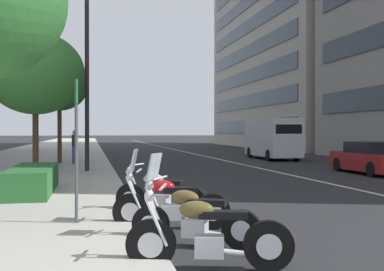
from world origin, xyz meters
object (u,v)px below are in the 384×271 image
at_px(street_lamp_with_banners, 95,42).
at_px(street_tree_near_plaza_corner, 35,73).
at_px(motorcycle_by_sign_pole, 208,238).
at_px(parking_sign_by_curb, 77,137).
at_px(pedestrian_on_plaza, 75,147).
at_px(car_mid_block_traffic, 372,158).
at_px(motorcycle_mid_row, 192,219).
at_px(street_tree_by_lamp_post, 59,88).
at_px(delivery_van_ahead, 272,138).
at_px(motorcycle_under_tarp, 160,197).
at_px(motorcycle_second_in_row, 169,205).

height_order(street_lamp_with_banners, street_tree_near_plaza_corner, street_lamp_with_banners).
height_order(motorcycle_by_sign_pole, parking_sign_by_curb, parking_sign_by_curb).
distance_m(street_lamp_with_banners, pedestrian_on_plaza, 6.67).
distance_m(car_mid_block_traffic, street_tree_near_plaza_corner, 14.24).
bearing_deg(motorcycle_mid_row, street_lamp_with_banners, -55.17).
bearing_deg(street_tree_by_lamp_post, delivery_van_ahead, -75.06).
distance_m(motorcycle_mid_row, motorcycle_under_tarp, 2.74).
bearing_deg(car_mid_block_traffic, street_tree_by_lamp_post, 63.18).
bearing_deg(pedestrian_on_plaza, motorcycle_under_tarp, 89.58).
distance_m(delivery_van_ahead, street_tree_near_plaza_corner, 17.55).
height_order(car_mid_block_traffic, delivery_van_ahead, delivery_van_ahead).
xyz_separation_m(motorcycle_mid_row, street_tree_near_plaza_corner, (11.34, 3.59, 3.55)).
relative_size(motorcycle_by_sign_pole, motorcycle_second_in_row, 1.00).
height_order(motorcycle_mid_row, pedestrian_on_plaza, pedestrian_on_plaza).
bearing_deg(pedestrian_on_plaza, car_mid_block_traffic, 142.29).
bearing_deg(parking_sign_by_curb, street_lamp_with_banners, -2.09).
distance_m(motorcycle_mid_row, street_tree_by_lamp_post, 19.20).
height_order(motorcycle_mid_row, motorcycle_second_in_row, motorcycle_second_in_row).
height_order(motorcycle_by_sign_pole, motorcycle_mid_row, motorcycle_mid_row).
height_order(street_lamp_with_banners, street_tree_by_lamp_post, street_lamp_with_banners).
height_order(motorcycle_mid_row, street_tree_by_lamp_post, street_tree_by_lamp_post).
relative_size(motorcycle_mid_row, motorcycle_under_tarp, 1.04).
distance_m(motorcycle_mid_row, parking_sign_by_curb, 2.75).
distance_m(motorcycle_second_in_row, car_mid_block_traffic, 14.20).
relative_size(parking_sign_by_curb, pedestrian_on_plaza, 1.51).
relative_size(motorcycle_by_sign_pole, street_tree_near_plaza_corner, 0.40).
relative_size(motorcycle_by_sign_pole, street_lamp_with_banners, 0.23).
relative_size(motorcycle_second_in_row, pedestrian_on_plaza, 1.25).
bearing_deg(street_tree_by_lamp_post, motorcycle_under_tarp, -169.17).
relative_size(car_mid_block_traffic, street_tree_by_lamp_post, 0.85).
bearing_deg(motorcycle_second_in_row, motorcycle_by_sign_pole, 104.02).
relative_size(motorcycle_mid_row, pedestrian_on_plaza, 1.10).
xyz_separation_m(motorcycle_under_tarp, street_tree_by_lamp_post, (15.84, 3.03, 3.67)).
height_order(motorcycle_under_tarp, pedestrian_on_plaza, pedestrian_on_plaza).
xyz_separation_m(street_lamp_with_banners, street_tree_by_lamp_post, (5.28, 1.76, -1.48)).
bearing_deg(street_tree_by_lamp_post, street_tree_near_plaza_corner, 176.63).
relative_size(motorcycle_by_sign_pole, motorcycle_mid_row, 1.13).
distance_m(car_mid_block_traffic, parking_sign_by_curb, 15.39).
height_order(motorcycle_under_tarp, street_lamp_with_banners, street_lamp_with_banners).
xyz_separation_m(motorcycle_mid_row, pedestrian_on_plaza, (18.08, 2.38, 0.60)).
relative_size(street_tree_near_plaza_corner, pedestrian_on_plaza, 3.10).
xyz_separation_m(motorcycle_by_sign_pole, motorcycle_under_tarp, (4.03, 0.06, 0.00)).
distance_m(parking_sign_by_curb, street_lamp_with_banners, 12.32).
distance_m(motorcycle_by_sign_pole, pedestrian_on_plaza, 19.52).
xyz_separation_m(motorcycle_by_sign_pole, parking_sign_by_curb, (2.89, 1.75, 1.30)).
height_order(motorcycle_second_in_row, pedestrian_on_plaza, pedestrian_on_plaza).
height_order(motorcycle_by_sign_pole, delivery_van_ahead, delivery_van_ahead).
xyz_separation_m(motorcycle_by_sign_pole, motorcycle_second_in_row, (2.70, 0.07, 0.02)).
height_order(motorcycle_second_in_row, motorcycle_under_tarp, motorcycle_second_in_row).
distance_m(motorcycle_mid_row, motorcycle_second_in_row, 1.41).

